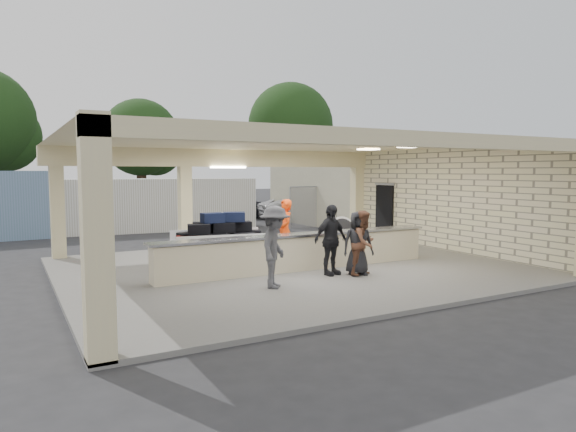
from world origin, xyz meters
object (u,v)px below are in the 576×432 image
baggage_handler (285,231)px  container_white (134,205)px  luggage_cart (219,237)px  passenger_a (364,243)px  passenger_c (275,247)px  passenger_b (331,240)px  passenger_d (358,243)px  drum_fan (342,230)px  car_white_a (302,208)px  car_white_b (336,205)px  car_dark (229,206)px  baggage_counter (300,252)px

baggage_handler → container_white: (-1.87, 10.99, 0.18)m
luggage_cart → container_white: container_white is taller
passenger_a → container_white: (-2.76, 13.52, 0.27)m
luggage_cart → passenger_c: 3.04m
passenger_a → passenger_b: bearing=126.6°
passenger_c → passenger_d: (2.53, 0.28, -0.12)m
drum_fan → passenger_d: (-2.58, -4.40, 0.26)m
passenger_c → car_white_a: 17.57m
passenger_a → car_white_b: (9.45, 15.12, -0.23)m
baggage_handler → passenger_b: (0.17, -2.10, -0.02)m
drum_fan → container_white: 10.43m
car_white_a → passenger_b: bearing=163.2°
passenger_b → passenger_c: 2.00m
passenger_c → passenger_d: size_ratio=1.15×
luggage_cart → car_white_a: luggage_cart is taller
passenger_a → passenger_c: bearing=161.1°
passenger_c → car_white_b: 19.48m
car_white_b → container_white: 12.33m
passenger_c → car_white_b: passenger_c is taller
car_white_a → car_dark: 4.25m
luggage_cart → drum_fan: size_ratio=2.70×
passenger_a → container_white: container_white is taller
car_white_a → car_white_b: bearing=-68.9°
car_white_a → car_white_b: size_ratio=1.07×
baggage_handler → car_dark: 15.28m
baggage_counter → passenger_c: size_ratio=4.39×
car_white_b → baggage_handler: bearing=158.9°
passenger_a → container_white: bearing=79.2°
car_white_b → container_white: size_ratio=0.40×
luggage_cart → passenger_d: passenger_d is taller
baggage_counter → passenger_d: (0.94, -1.30, 0.33)m
baggage_handler → container_white: bearing=-156.5°
container_white → drum_fan: bearing=-54.7°
passenger_d → car_white_b: 17.78m
passenger_a → car_dark: bearing=56.4°
car_dark → container_white: size_ratio=0.41×
container_white → luggage_cart: bearing=-85.1°
luggage_cart → container_white: size_ratio=0.25×
baggage_counter → car_white_a: car_white_a is taller
passenger_a → car_dark: size_ratio=0.37×
baggage_counter → car_dark: 16.39m
passenger_c → car_dark: passenger_c is taller
drum_fan → passenger_d: passenger_d is taller
baggage_handler → passenger_c: (-1.74, -2.69, 0.01)m
passenger_d → passenger_a: bearing=-34.3°
baggage_handler → passenger_b: 2.11m
luggage_cart → passenger_d: bearing=-35.4°
car_white_a → container_white: size_ratio=0.43×
luggage_cart → car_white_a: 15.20m
car_white_b → car_white_a: bearing=118.2°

